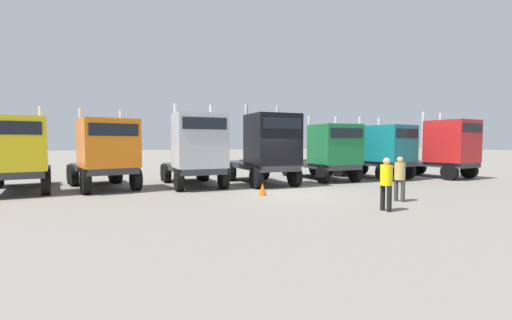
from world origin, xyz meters
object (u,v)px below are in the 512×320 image
Objects in this scene: semi_truck_silver at (196,150)px; visitor_in_hivis at (386,180)px; semi_truck_red at (444,148)px; traffic_cone_near at (263,189)px; semi_truck_yellow at (17,155)px; semi_truck_green at (329,152)px; semi_truck_orange at (106,153)px; semi_truck_black at (267,149)px; semi_truck_teal at (380,151)px; visitor_with_camera at (400,176)px.

visitor_in_hivis is at bearing 27.50° from semi_truck_silver.
semi_truck_red reaches higher than traffic_cone_near.
semi_truck_yellow reaches higher than semi_truck_green.
semi_truck_orange is at bearing -91.31° from semi_truck_green.
semi_truck_orange is (3.68, 0.16, 0.05)m from semi_truck_yellow.
visitor_in_hivis is at bearing -58.06° from traffic_cone_near.
semi_truck_silver is 8.14m from semi_truck_green.
semi_truck_red is at bearing 76.49° from semi_truck_yellow.
semi_truck_black is 8.06m from semi_truck_teal.
semi_truck_red reaches higher than semi_truck_green.
semi_truck_red reaches higher than visitor_with_camera.
semi_truck_silver is at bearing 65.99° from semi_truck_orange.
traffic_cone_near is (2.30, -3.71, -1.64)m from semi_truck_silver.
semi_truck_black reaches higher than semi_truck_red.
semi_truck_yellow is 19.82m from semi_truck_teal.
semi_truck_red is 3.55× the size of visitor_with_camera.
semi_truck_yellow is at bearing -97.20° from semi_truck_silver.
semi_truck_yellow reaches higher than semi_truck_orange.
visitor_with_camera is (6.91, -6.80, -0.90)m from semi_truck_silver.
semi_truck_orange is 3.58× the size of visitor_in_hivis.
semi_truck_orange is at bearing -51.79° from visitor_in_hivis.
semi_truck_green is at bearing 37.23° from traffic_cone_near.
semi_truck_yellow is 11.82m from semi_truck_black.
semi_truck_green is 3.45× the size of visitor_with_camera.
visitor_in_hivis is at bearing 44.72° from semi_truck_yellow.
visitor_in_hivis is at bearing -66.05° from semi_truck_red.
semi_truck_teal is 3.64× the size of visitor_with_camera.
semi_truck_yellow is 15.76m from visitor_in_hivis.
semi_truck_black is 1.06× the size of semi_truck_green.
semi_truck_green is 10.88× the size of traffic_cone_near.
semi_truck_red is (4.30, -0.90, 0.14)m from semi_truck_teal.
semi_truck_green is at bearing -117.44° from visitor_in_hivis.
semi_truck_silver is 3.61× the size of visitor_with_camera.
semi_truck_silver is 3.77m from semi_truck_black.
visitor_in_hivis is at bearing 4.26° from semi_truck_black.
semi_truck_teal is (3.67, -0.04, 0.04)m from semi_truck_green.
traffic_cone_near is at bearing 56.30° from semi_truck_yellow.
semi_truck_black is 11.54× the size of traffic_cone_near.
semi_truck_red is 13.60m from visitor_in_hivis.
semi_truck_orange reaches higher than semi_truck_green.
semi_truck_orange is 1.06× the size of semi_truck_green.
semi_truck_yellow is at bearing -42.18° from visitor_in_hivis.
semi_truck_green is 0.97× the size of semi_truck_red.
semi_truck_silver is 11.36× the size of traffic_cone_near.
semi_truck_silver reaches higher than semi_truck_yellow.
semi_truck_black is 4.16m from traffic_cone_near.
semi_truck_green is 7.45m from traffic_cone_near.
semi_truck_silver is 4.67m from traffic_cone_near.
semi_truck_black reaches higher than semi_truck_yellow.
semi_truck_silver is 0.99× the size of semi_truck_teal.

